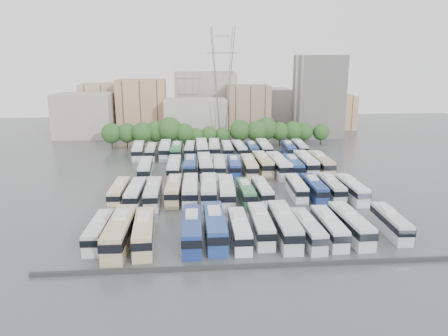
{
  "coord_description": "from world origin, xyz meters",
  "views": [
    {
      "loc": [
        -8.54,
        -82.37,
        25.9
      ],
      "look_at": [
        -1.22,
        5.7,
        3.0
      ],
      "focal_mm": 35.0,
      "sensor_mm": 36.0,
      "label": 1
    }
  ],
  "objects": [
    {
      "name": "bus_r1_s8",
      "position": [
        4.81,
        -6.5,
        1.69
      ],
      "size": [
        2.62,
        11.01,
        3.44
      ],
      "rotation": [
        0.0,
        0.0,
        0.02
      ],
      "color": "silver",
      "rests_on": "ground"
    },
    {
      "name": "bus_r3_s5",
      "position": [
        -5.05,
        30.3,
        2.05
      ],
      "size": [
        2.99,
        13.35,
        4.18
      ],
      "rotation": [
        0.0,
        0.0,
        -0.01
      ],
      "color": "silver",
      "rests_on": "ground"
    },
    {
      "name": "bus_r2_s12",
      "position": [
        18.11,
        12.58,
        2.04
      ],
      "size": [
        2.97,
        13.28,
        4.16
      ],
      "rotation": [
        0.0,
        0.0,
        -0.01
      ],
      "color": "white",
      "rests_on": "ground"
    },
    {
      "name": "parapet",
      "position": [
        0.0,
        -33.0,
        0.25
      ],
      "size": [
        56.0,
        0.5,
        0.5
      ],
      "primitive_type": "cube",
      "color": "#2D2D30",
      "rests_on": "ground"
    },
    {
      "name": "bus_r1_s11",
      "position": [
        14.83,
        -5.8,
        1.76
      ],
      "size": [
        2.57,
        11.47,
        3.59
      ],
      "rotation": [
        0.0,
        0.0,
        -0.01
      ],
      "color": "navy",
      "rests_on": "ground"
    },
    {
      "name": "bus_r2_s1",
      "position": [
        -18.04,
        10.88,
        1.86
      ],
      "size": [
        2.94,
        12.13,
        3.79
      ],
      "rotation": [
        0.0,
        0.0,
        0.03
      ],
      "color": "silver",
      "rests_on": "ground"
    },
    {
      "name": "bus_r0_s8",
      "position": [
        5.11,
        -24.04,
        2.01
      ],
      "size": [
        3.0,
        13.11,
        4.1
      ],
      "rotation": [
        0.0,
        0.0,
        -0.01
      ],
      "color": "silver",
      "rests_on": "ground"
    },
    {
      "name": "city_buildings",
      "position": [
        -7.46,
        71.86,
        7.87
      ],
      "size": [
        102.0,
        35.0,
        20.0
      ],
      "color": "#9E998E",
      "rests_on": "ground"
    },
    {
      "name": "bus_r3_s8",
      "position": [
        4.8,
        29.99,
        1.8
      ],
      "size": [
        3.11,
        11.79,
        3.66
      ],
      "rotation": [
        0.0,
        0.0,
        0.05
      ],
      "color": "silver",
      "rests_on": "ground"
    },
    {
      "name": "bus_r0_s6",
      "position": [
        -1.52,
        -24.57,
        1.75
      ],
      "size": [
        2.57,
        11.4,
        3.57
      ],
      "rotation": [
        0.0,
        0.0,
        -0.01
      ],
      "color": "white",
      "rests_on": "ground"
    },
    {
      "name": "bus_r3_s10",
      "position": [
        11.46,
        29.88,
        1.94
      ],
      "size": [
        2.91,
        12.62,
        3.95
      ],
      "rotation": [
        0.0,
        0.0,
        -0.01
      ],
      "color": "silver",
      "rests_on": "ground"
    },
    {
      "name": "bus_r0_s0",
      "position": [
        -21.48,
        -23.3,
        1.7
      ],
      "size": [
        2.81,
        11.12,
        3.46
      ],
      "rotation": [
        0.0,
        0.0,
        -0.04
      ],
      "color": "silver",
      "rests_on": "ground"
    },
    {
      "name": "bus_r3_s2",
      "position": [
        -14.64,
        30.38,
        1.97
      ],
      "size": [
        2.83,
        12.79,
        4.01
      ],
      "rotation": [
        0.0,
        0.0,
        0.0
      ],
      "color": "silver",
      "rests_on": "ground"
    },
    {
      "name": "bus_r0_s1",
      "position": [
        -18.31,
        -24.85,
        2.1
      ],
      "size": [
        3.41,
        13.7,
        4.27
      ],
      "rotation": [
        0.0,
        0.0,
        -0.03
      ],
      "color": "tan",
      "rests_on": "ground"
    },
    {
      "name": "bus_r2_s9",
      "position": [
        8.25,
        13.09,
        2.0
      ],
      "size": [
        3.17,
        13.08,
        4.08
      ],
      "rotation": [
        0.0,
        0.0,
        0.03
      ],
      "color": "#C3B886",
      "rests_on": "ground"
    },
    {
      "name": "tree_line",
      "position": [
        -1.47,
        42.11,
        4.51
      ],
      "size": [
        66.34,
        7.9,
        8.89
      ],
      "color": "black",
      "rests_on": "ground"
    },
    {
      "name": "bus_r2_s5",
      "position": [
        -4.98,
        12.05,
        2.05
      ],
      "size": [
        3.05,
        13.37,
        4.19
      ],
      "rotation": [
        0.0,
        0.0,
        0.01
      ],
      "color": "silver",
      "rests_on": "ground"
    },
    {
      "name": "bus_r2_s13",
      "position": [
        21.46,
        12.12,
        2.03
      ],
      "size": [
        2.99,
        13.22,
        4.14
      ],
      "rotation": [
        0.0,
        0.0,
        0.01
      ],
      "color": "tan",
      "rests_on": "ground"
    },
    {
      "name": "bus_r2_s3",
      "position": [
        -11.76,
        11.04,
        1.93
      ],
      "size": [
        3.0,
        12.6,
        3.94
      ],
      "rotation": [
        0.0,
        0.0,
        -0.02
      ],
      "color": "silver",
      "rests_on": "ground"
    },
    {
      "name": "bus_r1_s5",
      "position": [
        -4.98,
        -5.93,
        1.97
      ],
      "size": [
        3.44,
        12.92,
        4.02
      ],
      "rotation": [
        0.0,
        0.0,
        -0.05
      ],
      "color": "silver",
      "rests_on": "ground"
    },
    {
      "name": "bus_r3_s12",
      "position": [
        18.06,
        29.52,
        1.7
      ],
      "size": [
        2.94,
        11.13,
        3.46
      ],
      "rotation": [
        0.0,
        0.0,
        -0.05
      ],
      "color": "navy",
      "rests_on": "ground"
    },
    {
      "name": "bus_r2_s4",
      "position": [
        -8.27,
        12.13,
        1.91
      ],
      "size": [
        3.15,
        12.48,
        3.89
      ],
      "rotation": [
        0.0,
        0.0,
        -0.04
      ],
      "color": "navy",
      "rests_on": "ground"
    },
    {
      "name": "bus_r2_s8",
      "position": [
        4.89,
        11.12,
        1.91
      ],
      "size": [
        2.93,
        12.46,
        3.9
      ],
      "rotation": [
        0.0,
        0.0,
        -0.02
      ],
      "color": "beige",
      "rests_on": "ground"
    },
    {
      "name": "bus_r3_s9",
      "position": [
        8.25,
        30.1,
        1.67
      ],
      "size": [
        2.39,
        10.83,
        3.4
      ],
      "rotation": [
        0.0,
        0.0,
        -0.0
      ],
      "color": "navy",
      "rests_on": "ground"
    },
    {
      "name": "bus_r1_s12",
      "position": [
        18.1,
        -5.63,
        1.78
      ],
      "size": [
        2.69,
        11.62,
        3.64
      ],
      "rotation": [
        0.0,
        0.0,
        -0.01
      ],
      "color": "silver",
      "rests_on": "ground"
    },
    {
      "name": "bus_r3_s13",
      "position": [
        21.42,
        31.18,
        1.71
      ],
      "size": [
        2.77,
        11.17,
        3.48
      ],
      "rotation": [
        0.0,
        0.0,
        -0.03
      ],
      "color": "silver",
      "rests_on": "ground"
    },
    {
      "name": "electricity_pylon",
      "position": [
        2.0,
        50.0,
        18.66
      ],
      "size": [
        9.0,
        6.91,
        33.83
      ],
      "color": "slate",
      "rests_on": "ground"
    },
    {
      "name": "bus_r3_s7",
      "position": [
        1.64,
        30.48,
        1.73
      ],
      "size": [
        2.62,
        11.28,
        3.53
      ],
      "rotation": [
        0.0,
        0.0,
        -0.01
      ],
      "color": "silver",
      "rests_on": "ground"
    },
    {
      "name": "bus_r0_s2",
      "position": [
        -15.03,
        -24.69,
        1.91
      ],
      "size": [
        3.29,
        12.54,
        3.9
      ],
      "rotation": [
        0.0,
        0.0,
        0.05
      ],
      "color": "#C7B789",
      "rests_on": "ground"
    },
    {
      "name": "bus_r1_s10",
      "position": [
        11.63,
        -5.01,
        1.69
      ],
      "size": [
        2.79,
        11.04,
        3.44
      ],
      "rotation": [
        0.0,
        0.0,
        -0.04
      ],
      "color": "white",
      "rests_on": "ground"
    },
    {
      "name": "bus_r2_s11",
      "position": [
        14.83,
        11.02,
        1.84
      ],
      "size": [
        2.75,
        11.95,
        3.74
      ],
      "rotation": [
        0.0,
        0.0,
        -0.01
      ],
      "color": "navy",
      "rests_on": "ground"
    },
    {
      "name": "bus_r0_s4",
      "position": [
        -8.31,
        -24.49,
        1.94
      ],
      "size": [
        2.9,
        12.61,
        3.95
      ],
      "rotation": [
        0.0,
        0.0,
        -0.01
      ],
      "color": "navy",
      "rests_on": "ground"
    },
    {
      "name": "bus_r0_s7",
      "position": [
        1.79,
        -23.13,
        1.82
      ],
      "size": [
        2.79,
        11.89,
        3.72
      ],
      "rotation": [
        0.0,
        0.0,
        -0.02
      ],
      "color": "silver",
      "rests_on": "ground"
    },
    {
      "name": "bus_r1_s1",
      "position": [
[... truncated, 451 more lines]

